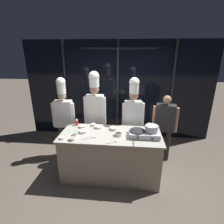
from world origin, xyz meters
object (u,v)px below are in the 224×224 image
at_px(prep_bowl_scallions, 75,134).
at_px(prep_bowl_mushrooms, 72,139).
at_px(chef_line, 133,113).
at_px(prep_bowl_bean_sprouts, 83,131).
at_px(prep_bowl_shrimp, 114,128).
at_px(prep_bowl_chicken, 99,127).
at_px(serving_spoon_solid, 115,141).
at_px(prep_bowl_rice, 93,125).
at_px(serving_spoon_slotted, 93,137).
at_px(frying_pan, 137,130).
at_px(prep_bowl_ginger, 83,126).
at_px(prep_bowl_soy_glaze, 118,134).
at_px(portable_stove, 144,134).
at_px(person_guest, 165,123).
at_px(prep_bowl_garlic, 62,138).
at_px(chef_head, 64,112).
at_px(chef_sous, 95,107).
at_px(squeeze_bottle_chili, 77,122).
at_px(stock_pot, 152,128).

bearing_deg(prep_bowl_scallions, prep_bowl_mushrooms, -90.70).
bearing_deg(chef_line, prep_bowl_mushrooms, 33.14).
relative_size(prep_bowl_mushrooms, prep_bowl_bean_sprouts, 0.76).
relative_size(prep_bowl_shrimp, prep_bowl_mushrooms, 1.29).
xyz_separation_m(prep_bowl_chicken, serving_spoon_solid, (0.38, -0.54, -0.02)).
bearing_deg(prep_bowl_rice, prep_bowl_mushrooms, -110.79).
bearing_deg(prep_bowl_scallions, serving_spoon_slotted, -7.58).
bearing_deg(chef_line, frying_pan, 87.94).
xyz_separation_m(prep_bowl_ginger, serving_spoon_solid, (0.71, -0.54, -0.02)).
xyz_separation_m(prep_bowl_shrimp, prep_bowl_mushrooms, (-0.69, -0.50, -0.01)).
bearing_deg(prep_bowl_soy_glaze, portable_stove, 2.62).
height_order(prep_bowl_chicken, prep_bowl_rice, prep_bowl_rice).
bearing_deg(portable_stove, prep_bowl_bean_sprouts, 178.03).
relative_size(chef_line, person_guest, 1.24).
bearing_deg(chef_line, prep_bowl_garlic, 27.71).
bearing_deg(prep_bowl_chicken, chef_head, 154.80).
bearing_deg(chef_line, prep_bowl_ginger, 13.08).
distance_m(frying_pan, prep_bowl_rice, 0.98).
bearing_deg(portable_stove, prep_bowl_soy_glaze, -177.38).
distance_m(portable_stove, prep_bowl_scallions, 1.27).
relative_size(serving_spoon_slotted, chef_line, 0.12).
relative_size(prep_bowl_ginger, serving_spoon_solid, 0.63).
relative_size(prep_bowl_mushrooms, chef_sous, 0.06).
relative_size(portable_stove, serving_spoon_solid, 2.23).
bearing_deg(prep_bowl_bean_sprouts, frying_pan, -2.52).
distance_m(prep_bowl_soy_glaze, prep_bowl_mushrooms, 0.83).
height_order(chef_sous, person_guest, chef_sous).
distance_m(prep_bowl_soy_glaze, prep_bowl_scallions, 0.79).
distance_m(portable_stove, prep_bowl_mushrooms, 1.29).
distance_m(prep_bowl_bean_sprouts, chef_head, 0.91).
height_order(portable_stove, person_guest, person_guest).
relative_size(prep_bowl_mushrooms, prep_bowl_scallions, 1.30).
relative_size(prep_bowl_garlic, person_guest, 0.07).
height_order(prep_bowl_ginger, chef_sous, chef_sous).
xyz_separation_m(serving_spoon_slotted, chef_head, (-0.85, 0.84, 0.15)).
relative_size(portable_stove, prep_bowl_mushrooms, 4.42).
height_order(prep_bowl_mushrooms, prep_bowl_ginger, same).
bearing_deg(prep_bowl_garlic, prep_bowl_scallions, 36.08).
distance_m(squeeze_bottle_chili, prep_bowl_soy_glaze, 0.98).
bearing_deg(prep_bowl_mushrooms, prep_bowl_chicken, 56.04).
xyz_separation_m(stock_pot, prep_bowl_ginger, (-1.34, 0.27, -0.14)).
xyz_separation_m(prep_bowl_garlic, prep_bowl_mushrooms, (0.19, -0.03, 0.01)).
bearing_deg(frying_pan, prep_bowl_chicken, 159.57).
relative_size(frying_pan, prep_bowl_ginger, 3.41).
relative_size(prep_bowl_scallions, prep_bowl_rice, 0.99).
distance_m(prep_bowl_rice, chef_head, 0.83).
bearing_deg(chef_head, prep_bowl_mushrooms, 112.27).
bearing_deg(person_guest, prep_bowl_shrimp, 33.84).
height_order(prep_bowl_chicken, chef_head, chef_head).
distance_m(portable_stove, chef_head, 1.90).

